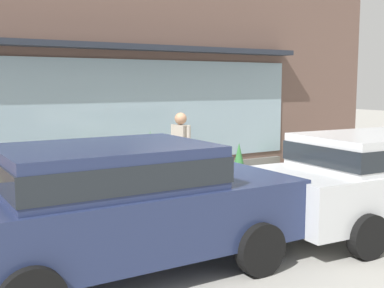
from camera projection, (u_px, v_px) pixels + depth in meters
The scene contains 13 objects.
ground_plane at pixel (220, 215), 8.71m from camera, with size 60.00×60.00×0.00m, color #9E9B93.
curb_strip at pixel (227, 214), 8.53m from camera, with size 14.00×0.24×0.12m, color #B2B2AD.
storefront at pixel (141, 77), 11.11m from camera, with size 14.00×0.81×5.02m.
fire_hydrant at pixel (223, 175), 9.92m from camera, with size 0.39×0.36×0.94m.
pedestrian_with_handbag at pixel (180, 150), 9.55m from camera, with size 0.29×0.66×1.75m.
parked_car_navy at pixel (119, 200), 5.93m from camera, with size 4.36×2.08×1.60m.
parked_car_silver at pixel (384, 175), 7.80m from camera, with size 4.51×2.15×1.54m.
potted_plant_corner_tall at pixel (239, 163), 11.58m from camera, with size 0.33×0.33×0.92m.
potted_plant_low_front at pixel (293, 157), 12.77m from camera, with size 0.47×0.47×0.71m.
potted_plant_window_left at pixel (29, 186), 9.05m from camera, with size 0.25×0.25×0.90m.
potted_plant_window_center at pixel (195, 164), 11.37m from camera, with size 0.25×0.25×0.93m.
potted_plant_near_hydrant at pixel (150, 162), 10.54m from camera, with size 0.24×0.24×1.32m.
potted_plant_doorstep at pixel (98, 175), 10.11m from camera, with size 0.52×0.52×0.77m.
Camera 1 is at (-4.84, -6.99, 2.33)m, focal length 45.97 mm.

